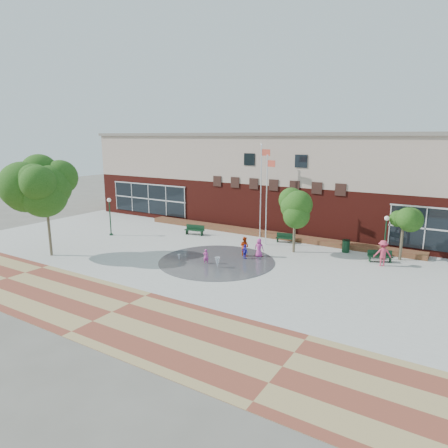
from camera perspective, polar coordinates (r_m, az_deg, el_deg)
The scene contains 24 objects.
ground at distance 26.66m, azimuth -4.56°, elevation -7.05°, with size 120.00×120.00×0.00m, color #666056.
plaza_concrete at distance 29.81m, azimuth 0.00°, elevation -4.88°, with size 46.00×18.00×0.01m, color #A8A8A0.
paver_band at distance 21.84m, azimuth -15.71°, elevation -12.03°, with size 46.00×6.00×0.01m, color brown.
splash_pad at distance 29.00m, azimuth -1.04°, elevation -5.38°, with size 8.40×8.40×0.01m, color #383A3D.
library_building at distance 40.77m, azimuth 10.08°, elevation 6.29°, with size 44.40×10.40×9.20m.
flower_bed at distance 36.25m, azimuth 6.33°, elevation -1.81°, with size 26.00×1.20×0.40m, color maroon.
flagpole_left at distance 35.05m, azimuth 5.35°, elevation 5.36°, with size 0.96×0.24×8.24m.
flagpole_right at distance 32.64m, azimuth 6.16°, elevation 4.06°, with size 0.88×0.35×7.44m.
lamp_left at distance 37.53m, azimuth -16.00°, elevation 1.62°, with size 0.37×0.37×3.45m.
lamp_right at distance 31.17m, azimuth 22.08°, elevation -1.16°, with size 0.35×0.35×3.28m.
bench_left at distance 36.70m, azimuth -4.24°, elevation -1.12°, with size 1.88×0.81×0.91m.
bench_mid at distance 34.32m, azimuth 8.76°, elevation -2.25°, with size 1.66×0.72×0.81m.
bench_right at distance 30.88m, azimuth 21.38°, elevation -4.62°, with size 1.74×1.11×0.85m.
trash_can at distance 32.52m, azimuth 17.01°, elevation -3.03°, with size 0.61×0.61×1.01m.
tree_big_left at distance 32.15m, azimuth -24.21°, elevation 4.97°, with size 4.64×4.64×7.42m.
tree_mid at distance 30.95m, azimuth 10.13°, elevation 2.20°, with size 2.83×2.83×4.78m.
tree_small_right at distance 31.38m, azimuth 24.25°, elevation 0.29°, with size 2.30×2.30×3.93m.
water_jet_a at distance 27.64m, azimuth -0.95°, elevation -6.29°, with size 0.38×0.38×0.74m, color white.
water_jet_b at distance 29.34m, azimuth -6.42°, elevation -5.25°, with size 0.21×0.21×0.46m, color white.
child_splash at distance 28.35m, azimuth -2.60°, elevation -4.67°, with size 0.40×0.26×1.09m, color #C13B91.
adult_red at distance 30.14m, azimuth 2.93°, elevation -3.22°, with size 0.73×0.57×1.50m, color red.
adult_pink at distance 29.97m, azimuth 5.02°, elevation -3.42°, with size 0.70×0.45×1.43m, color #CB3D99.
child_blue at distance 29.42m, azimuth 3.02°, elevation -4.00°, with size 0.66×0.27×1.12m, color #332AC6.
person_bench at distance 29.89m, azimuth 21.73°, elevation -3.91°, with size 1.19×0.68×1.84m, color #CA3954.
Camera 1 is at (14.97, -20.20, 8.88)m, focal length 32.00 mm.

